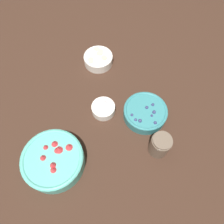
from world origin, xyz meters
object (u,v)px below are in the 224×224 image
bowl_bananas (98,59)px  jar_chocolate (160,145)px  bowl_strawberries (53,160)px  bowl_blueberries (145,112)px  bowl_cream (103,108)px

bowl_bananas → jar_chocolate: (-0.50, -0.15, 0.02)m
bowl_strawberries → bowl_blueberries: (0.13, -0.41, -0.01)m
bowl_cream → bowl_strawberries: bearing=129.4°
bowl_cream → jar_chocolate: size_ratio=0.95×
bowl_strawberries → bowl_bananas: size_ratio=1.65×
bowl_bananas → bowl_blueberries: bearing=-157.5°
bowl_strawberries → bowl_bananas: bowl_strawberries is taller
bowl_strawberries → bowl_cream: size_ratio=2.28×
bowl_bananas → jar_chocolate: bearing=-163.4°
bowl_blueberries → bowl_strawberries: bearing=107.7°
jar_chocolate → bowl_blueberries: bearing=3.0°
bowl_strawberries → jar_chocolate: bearing=-94.5°
bowl_cream → bowl_blueberries: bearing=-109.7°
bowl_strawberries → bowl_cream: (0.19, -0.23, -0.02)m
bowl_strawberries → bowl_blueberries: size_ratio=1.25×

